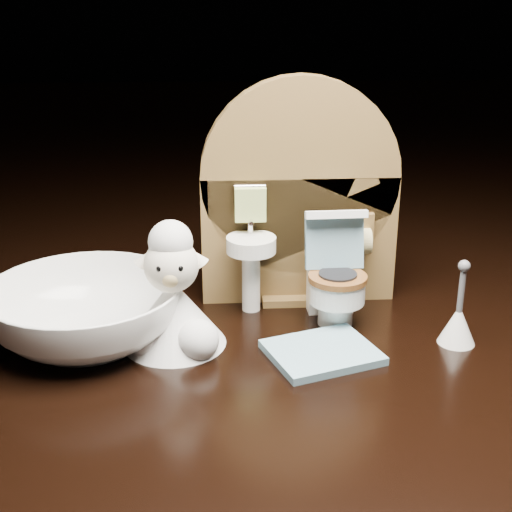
{
  "coord_description": "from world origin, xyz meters",
  "views": [
    {
      "loc": [
        -0.06,
        -0.38,
        0.2
      ],
      "look_at": [
        -0.03,
        0.03,
        0.05
      ],
      "focal_mm": 50.0,
      "sensor_mm": 36.0,
      "label": 1
    }
  ],
  "objects": [
    {
      "name": "ceramic_bowl",
      "position": [
        -0.13,
        0.01,
        0.02
      ],
      "size": [
        0.15,
        0.15,
        0.04
      ],
      "primitive_type": "imported",
      "rotation": [
        0.0,
        0.0,
        0.41
      ],
      "color": "white",
      "rests_on": "ground"
    },
    {
      "name": "bath_mat",
      "position": [
        0.0,
        -0.02,
        0.0
      ],
      "size": [
        0.07,
        0.07,
        0.0
      ],
      "primitive_type": "cube",
      "rotation": [
        0.0,
        0.0,
        0.33
      ],
      "color": "#6E98A7",
      "rests_on": "ground"
    },
    {
      "name": "plush_lamb",
      "position": [
        -0.08,
        -0.0,
        0.03
      ],
      "size": [
        0.06,
        0.06,
        0.08
      ],
      "rotation": [
        0.0,
        0.0,
        -0.0
      ],
      "color": "silver",
      "rests_on": "ground"
    },
    {
      "name": "toilet_brush",
      "position": [
        0.09,
        -0.01,
        0.01
      ],
      "size": [
        0.02,
        0.02,
        0.05
      ],
      "color": "white",
      "rests_on": "ground"
    },
    {
      "name": "backdrop_panel",
      "position": [
        -0.0,
        0.06,
        0.07
      ],
      "size": [
        0.13,
        0.05,
        0.15
      ],
      "color": "brown",
      "rests_on": "ground"
    },
    {
      "name": "toy_toilet",
      "position": [
        0.02,
        0.03,
        0.03
      ],
      "size": [
        0.04,
        0.05,
        0.07
      ],
      "rotation": [
        0.0,
        0.0,
        0.03
      ],
      "color": "white",
      "rests_on": "ground"
    }
  ]
}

